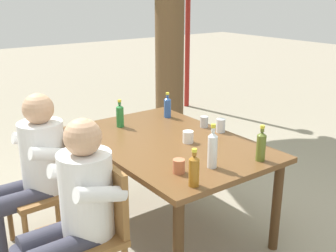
{
  "coord_description": "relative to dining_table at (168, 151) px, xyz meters",
  "views": [
    {
      "loc": [
        2.41,
        -1.76,
        1.86
      ],
      "look_at": [
        0.0,
        0.0,
        0.87
      ],
      "focal_mm": 43.84,
      "sensor_mm": 36.0,
      "label": 1
    }
  ],
  "objects": [
    {
      "name": "bottle_blue",
      "position": [
        -0.5,
        0.36,
        0.18
      ],
      "size": [
        0.06,
        0.06,
        0.23
      ],
      "color": "#2D56A3",
      "rests_on": "dining_table"
    },
    {
      "name": "bottle_amber",
      "position": [
        0.71,
        -0.33,
        0.19
      ],
      "size": [
        0.06,
        0.06,
        0.24
      ],
      "color": "#996019",
      "rests_on": "dining_table"
    },
    {
      "name": "cup_white",
      "position": [
        0.12,
        0.1,
        0.13
      ],
      "size": [
        0.08,
        0.08,
        0.09
      ],
      "primitive_type": "cylinder",
      "color": "white",
      "rests_on": "dining_table"
    },
    {
      "name": "dining_table",
      "position": [
        0.0,
        0.0,
        0.0
      ],
      "size": [
        1.61,
        1.07,
        0.75
      ],
      "color": "brown",
      "rests_on": "ground_plane"
    },
    {
      "name": "bottle_clear",
      "position": [
        0.58,
        -0.06,
        0.21
      ],
      "size": [
        0.06,
        0.06,
        0.3
      ],
      "color": "white",
      "rests_on": "dining_table"
    },
    {
      "name": "chair_near_right",
      "position": [
        0.37,
        -0.83,
        -0.18
      ],
      "size": [
        0.46,
        0.46,
        0.87
      ],
      "color": "olive",
      "rests_on": "ground_plane"
    },
    {
      "name": "ground_plane",
      "position": [
        0.0,
        0.0,
        -0.67
      ],
      "size": [
        24.0,
        24.0,
        0.0
      ],
      "primitive_type": "plane",
      "color": "gray"
    },
    {
      "name": "person_in_plaid_shirt",
      "position": [
        0.36,
        -0.94,
        -0.01
      ],
      "size": [
        0.47,
        0.61,
        1.18
      ],
      "color": "white",
      "rests_on": "ground_plane"
    },
    {
      "name": "bottle_green",
      "position": [
        -0.52,
        -0.13,
        0.19
      ],
      "size": [
        0.06,
        0.06,
        0.24
      ],
      "color": "#287A38",
      "rests_on": "dining_table"
    },
    {
      "name": "cup_glass",
      "position": [
        0.09,
        0.47,
        0.14
      ],
      "size": [
        0.07,
        0.07,
        0.11
      ],
      "primitive_type": "cylinder",
      "color": "silver",
      "rests_on": "dining_table"
    },
    {
      "name": "chair_near_left",
      "position": [
        -0.36,
        -0.83,
        -0.18
      ],
      "size": [
        0.45,
        0.45,
        0.87
      ],
      "color": "olive",
      "rests_on": "ground_plane"
    },
    {
      "name": "cup_terracotta",
      "position": [
        0.52,
        -0.29,
        0.13
      ],
      "size": [
        0.08,
        0.08,
        0.09
      ],
      "primitive_type": "cylinder",
      "color": "#BC6B47",
      "rests_on": "dining_table"
    },
    {
      "name": "bottle_olive",
      "position": [
        0.69,
        0.28,
        0.19
      ],
      "size": [
        0.06,
        0.06,
        0.25
      ],
      "color": "#566623",
      "rests_on": "dining_table"
    },
    {
      "name": "cup_steel",
      "position": [
        -0.09,
        0.44,
        0.13
      ],
      "size": [
        0.07,
        0.07,
        0.09
      ],
      "primitive_type": "cylinder",
      "color": "#B2B7BC",
      "rests_on": "dining_table"
    },
    {
      "name": "person_in_white_shirt",
      "position": [
        -0.36,
        -0.94,
        -0.01
      ],
      "size": [
        0.47,
        0.61,
        1.18
      ],
      "color": "white",
      "rests_on": "ground_plane"
    }
  ]
}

